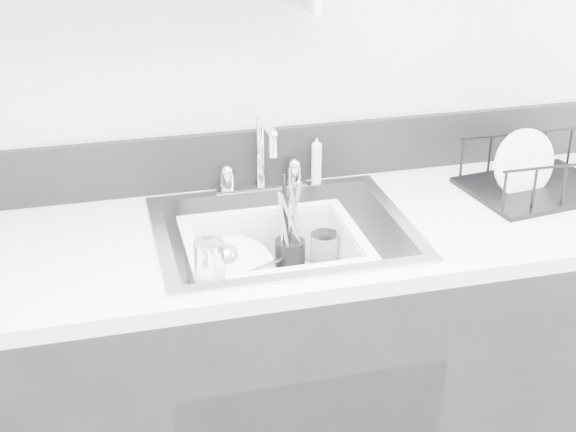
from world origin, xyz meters
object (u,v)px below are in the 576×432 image
object	(u,v)px
counter_run	(284,377)
dish_rack	(539,168)
sink	(283,260)
wash_tub	(274,267)

from	to	relation	value
counter_run	dish_rack	distance (m)	0.91
sink	dish_rack	bearing A→B (deg)	4.53
sink	wash_tub	bearing A→B (deg)	-129.90
sink	dish_rack	xyz separation A→B (m)	(0.74, 0.06, 0.16)
counter_run	sink	distance (m)	0.37
dish_rack	sink	bearing A→B (deg)	176.62
sink	wash_tub	size ratio (longest dim) A/B	1.46
wash_tub	dish_rack	world-z (taller)	dish_rack
counter_run	dish_rack	bearing A→B (deg)	4.53
sink	dish_rack	world-z (taller)	dish_rack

